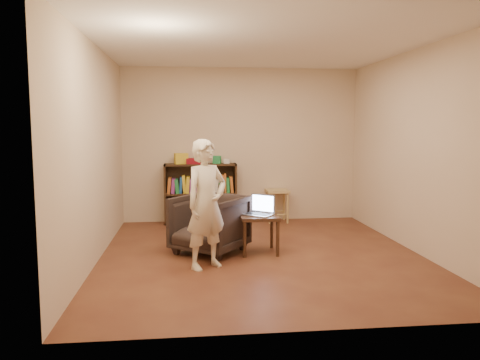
{
  "coord_description": "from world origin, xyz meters",
  "views": [
    {
      "loc": [
        -0.9,
        -5.71,
        1.6
      ],
      "look_at": [
        -0.23,
        0.35,
        0.92
      ],
      "focal_mm": 35.0,
      "sensor_mm": 36.0,
      "label": 1
    }
  ],
  "objects": [
    {
      "name": "red_cloth",
      "position": [
        -0.78,
        2.06,
        1.05
      ],
      "size": [
        0.31,
        0.25,
        0.09
      ],
      "primitive_type": "cube",
      "rotation": [
        0.0,
        0.0,
        -0.2
      ],
      "color": "maroon",
      "rests_on": "bookshelf"
    },
    {
      "name": "person",
      "position": [
        -0.7,
        -0.47,
        0.74
      ],
      "size": [
        0.64,
        0.6,
        1.47
      ],
      "primitive_type": "imported",
      "rotation": [
        0.0,
        0.0,
        0.61
      ],
      "color": "beige",
      "rests_on": "floor"
    },
    {
      "name": "laptop",
      "position": [
        0.0,
        0.12,
        0.55
      ],
      "size": [
        0.43,
        0.41,
        0.26
      ],
      "rotation": [
        0.0,
        0.0,
        -0.68
      ],
      "color": "#B4B3B8",
      "rests_on": "side_table"
    },
    {
      "name": "wall_back",
      "position": [
        0.0,
        2.25,
        1.3
      ],
      "size": [
        4.0,
        0.0,
        4.0
      ],
      "primitive_type": "plane",
      "rotation": [
        1.57,
        0.0,
        0.0
      ],
      "color": "beige",
      "rests_on": "floor"
    },
    {
      "name": "floor",
      "position": [
        0.0,
        0.0,
        0.0
      ],
      "size": [
        4.5,
        4.5,
        0.0
      ],
      "primitive_type": "plane",
      "color": "#4C2218",
      "rests_on": "ground"
    },
    {
      "name": "stool",
      "position": [
        0.6,
        2.03,
        0.44
      ],
      "size": [
        0.38,
        0.38,
        0.55
      ],
      "color": "tan",
      "rests_on": "floor"
    },
    {
      "name": "side_table",
      "position": [
        -0.01,
        0.1,
        0.41
      ],
      "size": [
        0.48,
        0.48,
        0.49
      ],
      "color": "black",
      "rests_on": "floor"
    },
    {
      "name": "bookshelf",
      "position": [
        -0.7,
        2.09,
        0.44
      ],
      "size": [
        1.2,
        0.3,
        1.0
      ],
      "color": "black",
      "rests_on": "floor"
    },
    {
      "name": "armchair",
      "position": [
        -0.64,
        0.18,
        0.37
      ],
      "size": [
        1.13,
        1.13,
        0.74
      ],
      "primitive_type": "imported",
      "rotation": [
        0.0,
        0.0,
        -0.64
      ],
      "color": "black",
      "rests_on": "floor"
    },
    {
      "name": "wall_right",
      "position": [
        2.0,
        0.0,
        1.3
      ],
      "size": [
        0.0,
        4.5,
        4.5
      ],
      "primitive_type": "plane",
      "rotation": [
        1.57,
        0.0,
        -1.57
      ],
      "color": "beige",
      "rests_on": "floor"
    },
    {
      "name": "box_white",
      "position": [
        -0.26,
        2.1,
        1.04
      ],
      "size": [
        0.11,
        0.11,
        0.08
      ],
      "primitive_type": "cube",
      "rotation": [
        0.0,
        0.0,
        -0.17
      ],
      "color": "beige",
      "rests_on": "bookshelf"
    },
    {
      "name": "ceiling",
      "position": [
        0.0,
        0.0,
        2.6
      ],
      "size": [
        4.5,
        4.5,
        0.0
      ],
      "primitive_type": "plane",
      "color": "white",
      "rests_on": "wall_back"
    },
    {
      "name": "box_green",
      "position": [
        -0.42,
        2.1,
        1.06
      ],
      "size": [
        0.15,
        0.15,
        0.13
      ],
      "primitive_type": "cube",
      "rotation": [
        0.0,
        0.0,
        -0.23
      ],
      "color": "#217E40",
      "rests_on": "bookshelf"
    },
    {
      "name": "wall_left",
      "position": [
        -2.0,
        0.0,
        1.3
      ],
      "size": [
        0.0,
        4.5,
        4.5
      ],
      "primitive_type": "plane",
      "rotation": [
        1.57,
        0.0,
        1.57
      ],
      "color": "beige",
      "rests_on": "floor"
    },
    {
      "name": "box_yellow",
      "position": [
        -1.02,
        2.11,
        1.09
      ],
      "size": [
        0.24,
        0.19,
        0.18
      ],
      "primitive_type": "cube",
      "rotation": [
        0.0,
        0.0,
        0.18
      ],
      "color": "gold",
      "rests_on": "bookshelf"
    }
  ]
}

